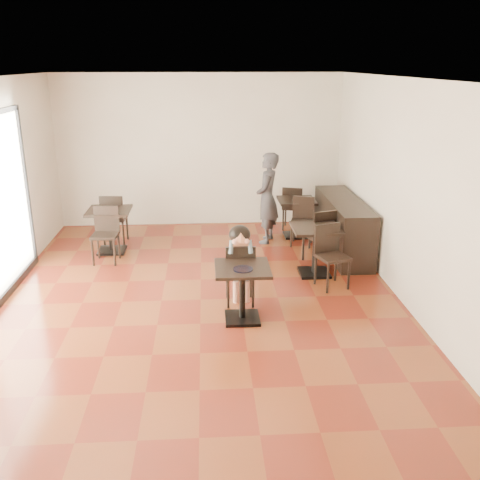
{
  "coord_description": "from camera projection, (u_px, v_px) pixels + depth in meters",
  "views": [
    {
      "loc": [
        0.11,
        -7.37,
        3.42
      ],
      "look_at": [
        0.58,
        -0.19,
        1.0
      ],
      "focal_mm": 40.0,
      "sensor_mm": 36.0,
      "label": 1
    }
  ],
  "objects": [
    {
      "name": "floor",
      "position": [
        201.0,
        300.0,
        8.05
      ],
      "size": [
        6.0,
        8.0,
        0.01
      ],
      "primitive_type": "cube",
      "color": "brown",
      "rests_on": "ground"
    },
    {
      "name": "ceiling",
      "position": [
        195.0,
        78.0,
        7.03
      ],
      "size": [
        6.0,
        8.0,
        0.01
      ],
      "primitive_type": "cube",
      "color": "white",
      "rests_on": "floor"
    },
    {
      "name": "wall_back",
      "position": [
        200.0,
        151.0,
        11.33
      ],
      "size": [
        6.0,
        0.01,
        3.2
      ],
      "primitive_type": "cube",
      "color": "silver",
      "rests_on": "floor"
    },
    {
      "name": "wall_front",
      "position": [
        193.0,
        333.0,
        3.76
      ],
      "size": [
        6.0,
        0.01,
        3.2
      ],
      "primitive_type": "cube",
      "color": "silver",
      "rests_on": "floor"
    },
    {
      "name": "wall_right",
      "position": [
        406.0,
        193.0,
        7.73
      ],
      "size": [
        0.01,
        8.0,
        3.2
      ],
      "primitive_type": "cube",
      "color": "silver",
      "rests_on": "floor"
    },
    {
      "name": "child_table",
      "position": [
        242.0,
        294.0,
        7.31
      ],
      "size": [
        0.74,
        0.74,
        0.78
      ],
      "primitive_type": null,
      "color": "black",
      "rests_on": "floor"
    },
    {
      "name": "child_chair",
      "position": [
        240.0,
        273.0,
        7.81
      ],
      "size": [
        0.42,
        0.42,
        0.94
      ],
      "primitive_type": null,
      "rotation": [
        0.0,
        0.0,
        3.14
      ],
      "color": "black",
      "rests_on": "floor"
    },
    {
      "name": "child",
      "position": [
        240.0,
        265.0,
        7.77
      ],
      "size": [
        0.42,
        0.59,
        1.19
      ],
      "primitive_type": null,
      "color": "slate",
      "rests_on": "child_chair"
    },
    {
      "name": "plate",
      "position": [
        243.0,
        269.0,
        7.09
      ],
      "size": [
        0.27,
        0.27,
        0.02
      ],
      "primitive_type": "cylinder",
      "color": "black",
      "rests_on": "child_table"
    },
    {
      "name": "pizza_slice",
      "position": [
        241.0,
        241.0,
        7.45
      ],
      "size": [
        0.28,
        0.21,
        0.06
      ],
      "primitive_type": null,
      "color": "#CEB96F",
      "rests_on": "child"
    },
    {
      "name": "adult_patron",
      "position": [
        267.0,
        198.0,
        10.37
      ],
      "size": [
        0.59,
        0.74,
        1.77
      ],
      "primitive_type": "imported",
      "rotation": [
        0.0,
        0.0,
        -1.86
      ],
      "color": "#3C3B41",
      "rests_on": "floor"
    },
    {
      "name": "cafe_table_mid",
      "position": [
        315.0,
        251.0,
        8.9
      ],
      "size": [
        0.99,
        0.99,
        0.83
      ],
      "primitive_type": null,
      "rotation": [
        0.0,
        0.0,
        0.33
      ],
      "color": "black",
      "rests_on": "floor"
    },
    {
      "name": "cafe_table_left",
      "position": [
        111.0,
        231.0,
        9.96
      ],
      "size": [
        0.82,
        0.82,
        0.82
      ],
      "primitive_type": null,
      "rotation": [
        0.0,
        0.0,
        -0.06
      ],
      "color": "black",
      "rests_on": "floor"
    },
    {
      "name": "cafe_table_back",
      "position": [
        296.0,
        218.0,
        10.85
      ],
      "size": [
        0.91,
        0.91,
        0.77
      ],
      "primitive_type": null,
      "rotation": [
        0.0,
        0.0,
        -0.29
      ],
      "color": "black",
      "rests_on": "floor"
    },
    {
      "name": "chair_mid_a",
      "position": [
        318.0,
        236.0,
        9.4
      ],
      "size": [
        0.57,
        0.57,
        0.99
      ],
      "primitive_type": null,
      "rotation": [
        0.0,
        0.0,
        3.47
      ],
      "color": "black",
      "rests_on": "floor"
    },
    {
      "name": "chair_mid_b",
      "position": [
        333.0,
        257.0,
        8.36
      ],
      "size": [
        0.57,
        0.57,
        0.99
      ],
      "primitive_type": null,
      "rotation": [
        0.0,
        0.0,
        0.33
      ],
      "color": "black",
      "rests_on": "floor"
    },
    {
      "name": "chair_left_a",
      "position": [
        115.0,
        218.0,
        10.45
      ],
      "size": [
        0.47,
        0.47,
        0.99
      ],
      "primitive_type": null,
      "rotation": [
        0.0,
        0.0,
        3.08
      ],
      "color": "black",
      "rests_on": "floor"
    },
    {
      "name": "chair_left_b",
      "position": [
        105.0,
        236.0,
        9.41
      ],
      "size": [
        0.47,
        0.47,
        0.99
      ],
      "primitive_type": null,
      "rotation": [
        0.0,
        0.0,
        -0.06
      ],
      "color": "black",
      "rests_on": "floor"
    },
    {
      "name": "chair_back_a",
      "position": [
        293.0,
        207.0,
        11.34
      ],
      "size": [
        0.52,
        0.52,
        0.93
      ],
      "primitive_type": null,
      "rotation": [
        0.0,
        0.0,
        2.85
      ],
      "color": "black",
      "rests_on": "floor"
    },
    {
      "name": "chair_back_b",
      "position": [
        302.0,
        222.0,
        10.31
      ],
      "size": [
        0.52,
        0.52,
        0.93
      ],
      "primitive_type": null,
      "rotation": [
        0.0,
        0.0,
        -0.29
      ],
      "color": "black",
      "rests_on": "floor"
    },
    {
      "name": "service_counter",
      "position": [
        343.0,
        226.0,
        9.95
      ],
      "size": [
        0.6,
        2.4,
        1.0
      ],
      "primitive_type": "cube",
      "color": "black",
      "rests_on": "floor"
    }
  ]
}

